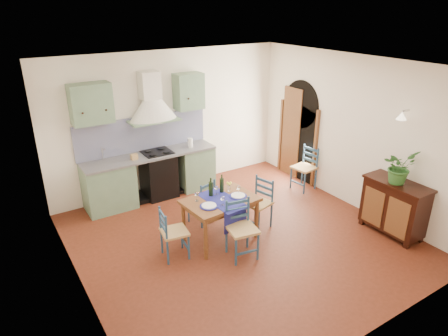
{
  "coord_description": "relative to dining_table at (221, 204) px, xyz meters",
  "views": [
    {
      "loc": [
        -3.26,
        -4.61,
        3.63
      ],
      "look_at": [
        -0.12,
        0.3,
        1.19
      ],
      "focal_mm": 32.0,
      "sensor_mm": 36.0,
      "label": 1
    }
  ],
  "objects": [
    {
      "name": "dining_table",
      "position": [
        0.0,
        0.0,
        0.0
      ],
      "size": [
        1.2,
        0.91,
        1.04
      ],
      "color": "brown",
      "rests_on": "ground"
    },
    {
      "name": "right_wall",
      "position": [
        2.76,
        0.11,
        0.69
      ],
      "size": [
        0.26,
        5.0,
        2.8
      ],
      "color": "white",
      "rests_on": "ground"
    },
    {
      "name": "chair_far",
      "position": [
        0.02,
        0.63,
        -0.22
      ],
      "size": [
        0.47,
        0.47,
        0.81
      ],
      "color": "navy",
      "rests_on": "ground"
    },
    {
      "name": "chair_spare",
      "position": [
        2.49,
        0.7,
        -0.18
      ],
      "size": [
        0.47,
        0.47,
        0.89
      ],
      "color": "navy",
      "rests_on": "ground"
    },
    {
      "name": "floor",
      "position": [
        0.26,
        -0.17,
        -0.64
      ],
      "size": [
        5.0,
        5.0,
        0.0
      ],
      "primitive_type": "plane",
      "color": "#481D0F",
      "rests_on": "ground"
    },
    {
      "name": "chair_near",
      "position": [
        0.02,
        -0.56,
        -0.18
      ],
      "size": [
        0.49,
        0.49,
        0.9
      ],
      "color": "navy",
      "rests_on": "ground"
    },
    {
      "name": "potted_plant",
      "position": [
        2.48,
        -1.37,
        0.57
      ],
      "size": [
        0.5,
        0.44,
        0.56
      ],
      "primitive_type": "imported",
      "rotation": [
        0.0,
        0.0,
        0.01
      ],
      "color": "#2F672A",
      "rests_on": "sideboard"
    },
    {
      "name": "ceiling",
      "position": [
        0.26,
        -0.17,
        2.16
      ],
      "size": [
        5.0,
        5.0,
        0.01
      ],
      "primitive_type": "cube",
      "color": "white",
      "rests_on": "back_wall"
    },
    {
      "name": "sideboard",
      "position": [
        2.52,
        -1.38,
        -0.14
      ],
      "size": [
        0.5,
        1.05,
        0.94
      ],
      "color": "black",
      "rests_on": "ground"
    },
    {
      "name": "back_wall",
      "position": [
        -0.21,
        2.12,
        0.41
      ],
      "size": [
        5.0,
        0.96,
        2.8
      ],
      "color": "white",
      "rests_on": "ground"
    },
    {
      "name": "left_wall",
      "position": [
        -2.24,
        -0.17,
        0.76
      ],
      "size": [
        0.04,
        5.0,
        2.8
      ],
      "primitive_type": "cube",
      "color": "white",
      "rests_on": "ground"
    },
    {
      "name": "chair_right",
      "position": [
        0.75,
        -0.01,
        -0.19
      ],
      "size": [
        0.5,
        0.5,
        0.88
      ],
      "color": "navy",
      "rests_on": "ground"
    },
    {
      "name": "chair_left",
      "position": [
        -0.88,
        -0.03,
        -0.22
      ],
      "size": [
        0.43,
        0.43,
        0.82
      ],
      "color": "navy",
      "rests_on": "ground"
    }
  ]
}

